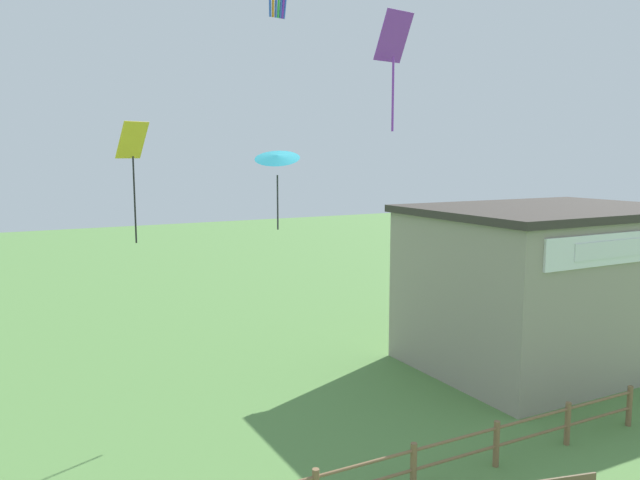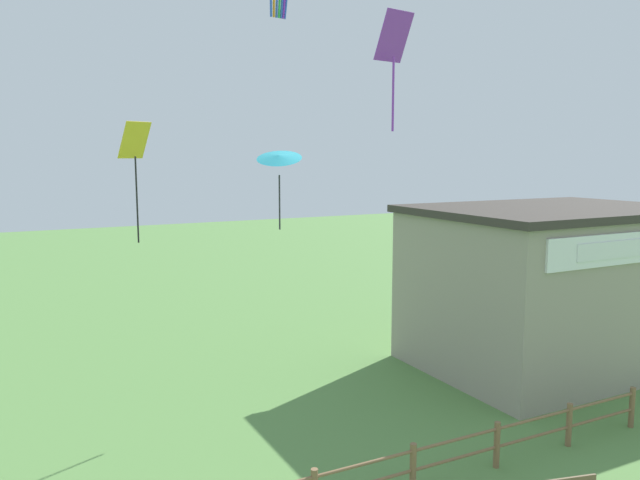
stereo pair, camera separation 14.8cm
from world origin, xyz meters
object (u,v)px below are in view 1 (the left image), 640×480
seaside_building (548,285)px  kite_purple_streamer (394,48)px  kite_cyan_delta (277,158)px  kite_yellow_diamond (133,155)px

seaside_building → kite_purple_streamer: kite_purple_streamer is taller
kite_purple_streamer → kite_cyan_delta: bearing=92.2°
kite_yellow_diamond → kite_cyan_delta: bearing=-17.0°
seaside_building → kite_yellow_diamond: size_ratio=2.58×
kite_purple_streamer → kite_yellow_diamond: 8.36m
kite_cyan_delta → kite_purple_streamer: bearing=-87.8°
seaside_building → kite_cyan_delta: bearing=164.1°
seaside_building → kite_purple_streamer: (-8.59, -3.17, 6.61)m
kite_cyan_delta → kite_purple_streamer: size_ratio=0.98×
kite_yellow_diamond → kite_purple_streamer: bearing=-58.8°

